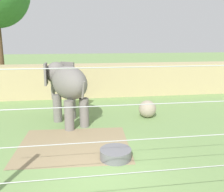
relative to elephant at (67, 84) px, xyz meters
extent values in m
plane|color=#759956|center=(1.13, -5.00, -1.93)|extent=(120.00, 120.00, 0.00)
cube|color=#937F5B|center=(0.28, -2.76, -1.92)|extent=(4.50, 3.78, 0.01)
cube|color=tan|center=(1.13, 5.72, -0.79)|extent=(36.00, 1.80, 2.26)
cylinder|color=slate|center=(-0.52, 0.21, -1.23)|extent=(0.44, 0.44, 1.39)
cylinder|color=slate|center=(0.17, 0.53, -1.23)|extent=(0.44, 0.44, 1.39)
cylinder|color=slate|center=(0.08, -1.08, -1.23)|extent=(0.44, 0.44, 1.39)
cylinder|color=slate|center=(0.77, -0.75, -1.23)|extent=(0.44, 0.44, 1.39)
ellipsoid|color=slate|center=(0.13, -0.27, 0.13)|extent=(2.35, 2.92, 1.58)
ellipsoid|color=slate|center=(-0.56, 1.19, 0.41)|extent=(1.40, 1.35, 1.14)
cube|color=slate|center=(-1.05, 0.85, 0.41)|extent=(0.10, 0.89, 1.09)
cube|color=slate|center=(0.02, 1.35, 0.41)|extent=(0.75, 0.65, 1.09)
cylinder|color=slate|center=(-0.74, 1.57, 0.00)|extent=(0.49, 0.57, 0.62)
cylinder|color=slate|center=(-0.79, 1.68, -0.43)|extent=(0.38, 0.43, 0.58)
cylinder|color=slate|center=(-0.82, 1.75, -0.84)|extent=(0.27, 0.27, 0.54)
cylinder|color=slate|center=(0.74, -1.57, 0.03)|extent=(0.22, 0.31, 0.79)
sphere|color=gray|center=(4.13, 0.17, -1.47)|extent=(0.92, 0.92, 0.92)
cylinder|color=#B7B7BC|center=(1.13, -7.46, -0.52)|extent=(8.53, 0.02, 0.02)
cylinder|color=#B7B7BC|center=(1.13, -7.46, 0.21)|extent=(8.53, 0.02, 0.02)
cylinder|color=#B7B7BC|center=(1.13, -7.46, 0.94)|extent=(8.53, 0.02, 0.02)
cylinder|color=#B7B7BC|center=(1.13, -7.46, 1.67)|extent=(8.53, 0.02, 0.02)
cylinder|color=slate|center=(1.72, -4.14, -1.75)|extent=(1.10, 1.10, 0.35)
cylinder|color=#38607A|center=(1.72, -4.14, -1.61)|extent=(1.01, 1.01, 0.02)
cylinder|color=brown|center=(-5.37, 8.94, 0.75)|extent=(0.44, 0.44, 5.36)
camera|label=1|loc=(0.41, -11.94, 2.20)|focal=39.63mm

